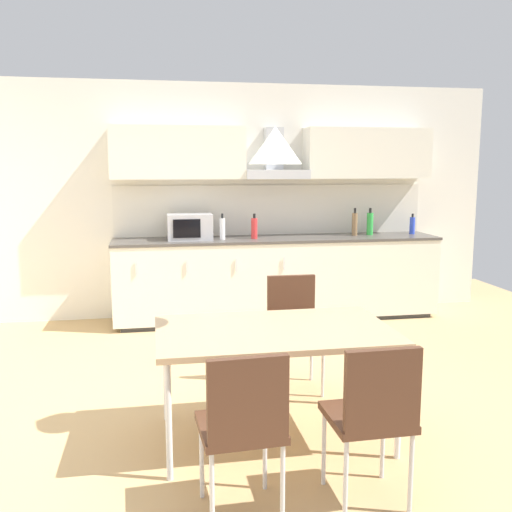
% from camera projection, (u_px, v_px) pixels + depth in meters
% --- Properties ---
extents(ground_plane, '(8.75, 8.13, 0.02)m').
position_uv_depth(ground_plane, '(224.00, 413.00, 4.04)').
color(ground_plane, tan).
extents(wall_back, '(7.00, 0.10, 2.64)m').
position_uv_depth(wall_back, '(194.00, 201.00, 6.51)').
color(wall_back, silver).
rests_on(wall_back, ground_plane).
extents(kitchen_counter, '(3.63, 0.67, 0.93)m').
position_uv_depth(kitchen_counter, '(277.00, 278.00, 6.44)').
color(kitchen_counter, '#333333').
rests_on(kitchen_counter, ground_plane).
extents(backsplash_tile, '(3.61, 0.02, 0.57)m').
position_uv_depth(backsplash_tile, '(272.00, 210.00, 6.62)').
color(backsplash_tile, silver).
rests_on(backsplash_tile, kitchen_counter).
extents(upper_wall_cabinets, '(3.61, 0.40, 0.57)m').
position_uv_depth(upper_wall_cabinets, '(275.00, 154.00, 6.37)').
color(upper_wall_cabinets, silver).
extents(microwave, '(0.48, 0.35, 0.28)m').
position_uv_depth(microwave, '(190.00, 227.00, 6.18)').
color(microwave, '#ADADB2').
rests_on(microwave, kitchen_counter).
extents(bottle_blue, '(0.06, 0.06, 0.24)m').
position_uv_depth(bottle_blue, '(412.00, 225.00, 6.70)').
color(bottle_blue, blue).
rests_on(bottle_blue, kitchen_counter).
extents(bottle_brown, '(0.06, 0.06, 0.32)m').
position_uv_depth(bottle_brown, '(355.00, 224.00, 6.54)').
color(bottle_brown, brown).
rests_on(bottle_brown, kitchen_counter).
extents(bottle_red, '(0.07, 0.07, 0.28)m').
position_uv_depth(bottle_red, '(254.00, 228.00, 6.26)').
color(bottle_red, red).
rests_on(bottle_red, kitchen_counter).
extents(bottle_green, '(0.07, 0.07, 0.31)m').
position_uv_depth(bottle_green, '(370.00, 223.00, 6.60)').
color(bottle_green, green).
rests_on(bottle_green, kitchen_counter).
extents(bottle_white, '(0.06, 0.06, 0.28)m').
position_uv_depth(bottle_white, '(222.00, 228.00, 6.19)').
color(bottle_white, white).
rests_on(bottle_white, kitchen_counter).
extents(dining_table, '(1.46, 0.89, 0.72)m').
position_uv_depth(dining_table, '(274.00, 335.00, 3.55)').
color(dining_table, tan).
rests_on(dining_table, ground_plane).
extents(chair_far_right, '(0.41, 0.41, 0.87)m').
position_uv_depth(chair_far_right, '(294.00, 320.00, 4.43)').
color(chair_far_right, '#4C2D1E').
rests_on(chair_far_right, ground_plane).
extents(chair_near_left, '(0.42, 0.42, 0.87)m').
position_uv_depth(chair_near_left, '(244.00, 419.00, 2.71)').
color(chair_near_left, '#4C2D1E').
rests_on(chair_near_left, ground_plane).
extents(chair_near_right, '(0.41, 0.41, 0.87)m').
position_uv_depth(chair_near_right, '(374.00, 408.00, 2.82)').
color(chair_near_right, '#4C2D1E').
rests_on(chair_near_right, ground_plane).
extents(pendant_lamp, '(0.32, 0.32, 0.22)m').
position_uv_depth(pendant_lamp, '(275.00, 145.00, 3.36)').
color(pendant_lamp, silver).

